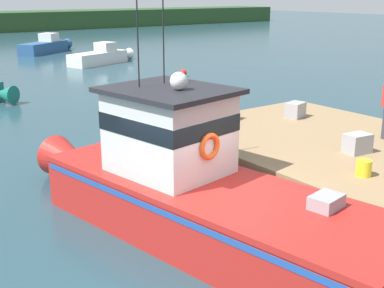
{
  "coord_description": "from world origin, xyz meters",
  "views": [
    {
      "loc": [
        -5.68,
        -7.42,
        4.87
      ],
      "look_at": [
        1.2,
        1.85,
        1.4
      ],
      "focal_mm": 47.37,
      "sensor_mm": 36.0,
      "label": 1
    }
  ],
  "objects_px": {
    "crate_stack_mid_dock": "(295,110)",
    "crate_single_by_cleat": "(357,143)",
    "moored_boat_mid_harbor": "(102,56)",
    "mooring_buoy_channel_marker": "(183,73)",
    "bait_bucket": "(364,168)",
    "crate_single_far": "(228,114)",
    "main_fishing_boat": "(191,188)",
    "moored_boat_far_left": "(47,46)"
  },
  "relations": [
    {
      "from": "crate_stack_mid_dock",
      "to": "crate_single_by_cleat",
      "type": "height_order",
      "value": "same"
    },
    {
      "from": "crate_stack_mid_dock",
      "to": "crate_single_by_cleat",
      "type": "distance_m",
      "value": 3.63
    },
    {
      "from": "mooring_buoy_channel_marker",
      "to": "moored_boat_far_left",
      "type": "bearing_deg",
      "value": 95.79
    },
    {
      "from": "crate_single_far",
      "to": "moored_boat_mid_harbor",
      "type": "bearing_deg",
      "value": 72.65
    },
    {
      "from": "crate_single_far",
      "to": "bait_bucket",
      "type": "height_order",
      "value": "crate_single_far"
    },
    {
      "from": "main_fishing_boat",
      "to": "mooring_buoy_channel_marker",
      "type": "bearing_deg",
      "value": 54.87
    },
    {
      "from": "moored_boat_mid_harbor",
      "to": "mooring_buoy_channel_marker",
      "type": "xyz_separation_m",
      "value": [
        1.18,
        -8.22,
        -0.28
      ]
    },
    {
      "from": "crate_single_far",
      "to": "mooring_buoy_channel_marker",
      "type": "relative_size",
      "value": 1.32
    },
    {
      "from": "crate_single_far",
      "to": "mooring_buoy_channel_marker",
      "type": "height_order",
      "value": "crate_single_far"
    },
    {
      "from": "crate_single_far",
      "to": "bait_bucket",
      "type": "distance_m",
      "value": 5.41
    },
    {
      "from": "crate_single_by_cleat",
      "to": "mooring_buoy_channel_marker",
      "type": "relative_size",
      "value": 1.32
    },
    {
      "from": "crate_single_far",
      "to": "moored_boat_far_left",
      "type": "relative_size",
      "value": 0.1
    },
    {
      "from": "bait_bucket",
      "to": "moored_boat_mid_harbor",
      "type": "bearing_deg",
      "value": 74.21
    },
    {
      "from": "crate_single_far",
      "to": "moored_boat_far_left",
      "type": "bearing_deg",
      "value": 78.59
    },
    {
      "from": "crate_single_by_cleat",
      "to": "moored_boat_mid_harbor",
      "type": "height_order",
      "value": "crate_single_by_cleat"
    },
    {
      "from": "crate_stack_mid_dock",
      "to": "crate_single_by_cleat",
      "type": "xyz_separation_m",
      "value": [
        -1.49,
        -3.31,
        -0.0
      ]
    },
    {
      "from": "main_fishing_boat",
      "to": "crate_single_by_cleat",
      "type": "relative_size",
      "value": 16.61
    },
    {
      "from": "main_fishing_boat",
      "to": "crate_single_by_cleat",
      "type": "bearing_deg",
      "value": -12.44
    },
    {
      "from": "crate_single_far",
      "to": "crate_stack_mid_dock",
      "type": "relative_size",
      "value": 1.0
    },
    {
      "from": "bait_bucket",
      "to": "moored_boat_far_left",
      "type": "relative_size",
      "value": 0.06
    },
    {
      "from": "bait_bucket",
      "to": "moored_boat_mid_harbor",
      "type": "height_order",
      "value": "bait_bucket"
    },
    {
      "from": "main_fishing_boat",
      "to": "bait_bucket",
      "type": "xyz_separation_m",
      "value": [
        2.99,
        -1.99,
        0.36
      ]
    },
    {
      "from": "crate_single_by_cleat",
      "to": "bait_bucket",
      "type": "bearing_deg",
      "value": -139.26
    },
    {
      "from": "moored_boat_mid_harbor",
      "to": "crate_single_by_cleat",
      "type": "bearing_deg",
      "value": -103.87
    },
    {
      "from": "main_fishing_boat",
      "to": "crate_stack_mid_dock",
      "type": "xyz_separation_m",
      "value": [
        5.71,
        2.38,
        0.42
      ]
    },
    {
      "from": "crate_single_by_cleat",
      "to": "bait_bucket",
      "type": "height_order",
      "value": "crate_single_by_cleat"
    },
    {
      "from": "moored_boat_far_left",
      "to": "bait_bucket",
      "type": "bearing_deg",
      "value": -101.1
    },
    {
      "from": "moored_boat_mid_harbor",
      "to": "mooring_buoy_channel_marker",
      "type": "relative_size",
      "value": 12.73
    },
    {
      "from": "main_fishing_boat",
      "to": "crate_single_far",
      "type": "distance_m",
      "value": 5.12
    },
    {
      "from": "crate_single_far",
      "to": "crate_stack_mid_dock",
      "type": "bearing_deg",
      "value": -27.54
    },
    {
      "from": "main_fishing_boat",
      "to": "moored_boat_mid_harbor",
      "type": "height_order",
      "value": "main_fishing_boat"
    },
    {
      "from": "moored_boat_mid_harbor",
      "to": "moored_boat_far_left",
      "type": "bearing_deg",
      "value": 93.63
    },
    {
      "from": "crate_single_far",
      "to": "moored_boat_mid_harbor",
      "type": "xyz_separation_m",
      "value": [
        6.76,
        21.63,
        -0.88
      ]
    },
    {
      "from": "moored_boat_mid_harbor",
      "to": "crate_single_far",
      "type": "bearing_deg",
      "value": -107.35
    },
    {
      "from": "crate_single_by_cleat",
      "to": "moored_boat_far_left",
      "type": "xyz_separation_m",
      "value": [
        5.83,
        34.92,
        -0.89
      ]
    },
    {
      "from": "moored_boat_far_left",
      "to": "mooring_buoy_channel_marker",
      "type": "distance_m",
      "value": 17.32
    },
    {
      "from": "moored_boat_mid_harbor",
      "to": "mooring_buoy_channel_marker",
      "type": "distance_m",
      "value": 8.31
    },
    {
      "from": "moored_boat_far_left",
      "to": "main_fishing_boat",
      "type": "bearing_deg",
      "value": -106.46
    },
    {
      "from": "crate_single_far",
      "to": "mooring_buoy_channel_marker",
      "type": "distance_m",
      "value": 15.63
    },
    {
      "from": "crate_stack_mid_dock",
      "to": "mooring_buoy_channel_marker",
      "type": "bearing_deg",
      "value": 67.07
    },
    {
      "from": "moored_boat_far_left",
      "to": "mooring_buoy_channel_marker",
      "type": "bearing_deg",
      "value": -84.21
    },
    {
      "from": "moored_boat_mid_harbor",
      "to": "moored_boat_far_left",
      "type": "height_order",
      "value": "moored_boat_far_left"
    }
  ]
}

